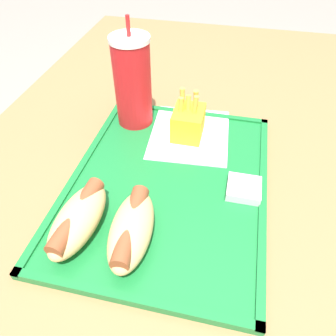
% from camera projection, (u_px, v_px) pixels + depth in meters
% --- Properties ---
extents(ground_plane, '(8.00, 8.00, 0.00)m').
position_uv_depth(ground_plane, '(176.00, 331.00, 1.06)').
color(ground_plane, gray).
extents(dining_table, '(1.47, 0.85, 0.71)m').
position_uv_depth(dining_table, '(178.00, 277.00, 0.82)').
color(dining_table, olive).
rests_on(dining_table, ground_plane).
extents(food_tray, '(0.43, 0.32, 0.01)m').
position_uv_depth(food_tray, '(168.00, 183.00, 0.55)').
color(food_tray, '#197233').
rests_on(food_tray, dining_table).
extents(paper_napkin, '(0.19, 0.16, 0.00)m').
position_uv_depth(paper_napkin, '(190.00, 134.00, 0.64)').
color(paper_napkin, white).
rests_on(paper_napkin, food_tray).
extents(soda_cup, '(0.07, 0.07, 0.21)m').
position_uv_depth(soda_cup, '(133.00, 82.00, 0.62)').
color(soda_cup, red).
rests_on(soda_cup, food_tray).
extents(hot_dog_far, '(0.14, 0.07, 0.05)m').
position_uv_depth(hot_dog_far, '(78.00, 219.00, 0.46)').
color(hot_dog_far, '#DBB270').
rests_on(hot_dog_far, food_tray).
extents(hot_dog_near, '(0.14, 0.07, 0.05)m').
position_uv_depth(hot_dog_near, '(131.00, 229.00, 0.45)').
color(hot_dog_near, '#DBB270').
rests_on(hot_dog_near, food_tray).
extents(fries_carton, '(0.07, 0.06, 0.10)m').
position_uv_depth(fries_carton, '(188.00, 122.00, 0.62)').
color(fries_carton, gold).
rests_on(fries_carton, food_tray).
extents(sauce_cup_mayo, '(0.05, 0.05, 0.02)m').
position_uv_depth(sauce_cup_mayo, '(244.00, 188.00, 0.53)').
color(sauce_cup_mayo, silver).
rests_on(sauce_cup_mayo, food_tray).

